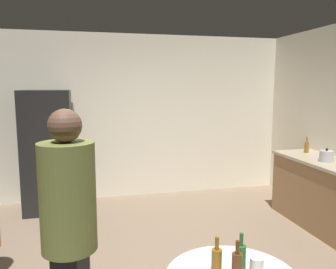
{
  "coord_description": "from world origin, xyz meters",
  "views": [
    {
      "loc": [
        -0.73,
        -3.06,
        1.85
      ],
      "look_at": [
        0.16,
        0.69,
        1.31
      ],
      "focal_mm": 36.55,
      "sensor_mm": 36.0,
      "label": 1
    }
  ],
  "objects_px": {
    "refrigerator": "(48,151)",
    "beer_bottle_green": "(241,256)",
    "beer_bottle_on_counter": "(307,147)",
    "person_in_olive_shirt": "(69,224)",
    "beer_bottle_brown": "(237,264)",
    "beer_bottle_amber": "(217,260)",
    "kettle": "(327,156)",
    "plastic_cup_white": "(257,266)"
  },
  "relations": [
    {
      "from": "beer_bottle_green",
      "to": "person_in_olive_shirt",
      "type": "distance_m",
      "value": 1.08
    },
    {
      "from": "kettle",
      "to": "beer_bottle_amber",
      "type": "distance_m",
      "value": 2.92
    },
    {
      "from": "beer_bottle_brown",
      "to": "person_in_olive_shirt",
      "type": "bearing_deg",
      "value": 159.32
    },
    {
      "from": "plastic_cup_white",
      "to": "person_in_olive_shirt",
      "type": "height_order",
      "value": "person_in_olive_shirt"
    },
    {
      "from": "refrigerator",
      "to": "beer_bottle_amber",
      "type": "height_order",
      "value": "refrigerator"
    },
    {
      "from": "kettle",
      "to": "beer_bottle_brown",
      "type": "relative_size",
      "value": 1.06
    },
    {
      "from": "refrigerator",
      "to": "beer_bottle_brown",
      "type": "xyz_separation_m",
      "value": [
        1.41,
        -3.53,
        -0.08
      ]
    },
    {
      "from": "kettle",
      "to": "plastic_cup_white",
      "type": "height_order",
      "value": "kettle"
    },
    {
      "from": "refrigerator",
      "to": "kettle",
      "type": "distance_m",
      "value": 3.88
    },
    {
      "from": "beer_bottle_on_counter",
      "to": "beer_bottle_green",
      "type": "relative_size",
      "value": 1.0
    },
    {
      "from": "beer_bottle_brown",
      "to": "beer_bottle_on_counter",
      "type": "bearing_deg",
      "value": 48.43
    },
    {
      "from": "kettle",
      "to": "beer_bottle_green",
      "type": "height_order",
      "value": "kettle"
    },
    {
      "from": "refrigerator",
      "to": "plastic_cup_white",
      "type": "xyz_separation_m",
      "value": [
        1.54,
        -3.53,
        -0.11
      ]
    },
    {
      "from": "beer_bottle_brown",
      "to": "beer_bottle_green",
      "type": "distance_m",
      "value": 0.11
    },
    {
      "from": "beer_bottle_brown",
      "to": "person_in_olive_shirt",
      "type": "distance_m",
      "value": 1.04
    },
    {
      "from": "beer_bottle_on_counter",
      "to": "beer_bottle_brown",
      "type": "bearing_deg",
      "value": -131.57
    },
    {
      "from": "beer_bottle_on_counter",
      "to": "plastic_cup_white",
      "type": "relative_size",
      "value": 2.09
    },
    {
      "from": "person_in_olive_shirt",
      "to": "beer_bottle_amber",
      "type": "bearing_deg",
      "value": 1.62
    },
    {
      "from": "refrigerator",
      "to": "beer_bottle_on_counter",
      "type": "bearing_deg",
      "value": -15.1
    },
    {
      "from": "refrigerator",
      "to": "person_in_olive_shirt",
      "type": "relative_size",
      "value": 1.04
    },
    {
      "from": "beer_bottle_amber",
      "to": "beer_bottle_green",
      "type": "distance_m",
      "value": 0.16
    },
    {
      "from": "refrigerator",
      "to": "kettle",
      "type": "relative_size",
      "value": 7.38
    },
    {
      "from": "beer_bottle_amber",
      "to": "beer_bottle_brown",
      "type": "bearing_deg",
      "value": -38.66
    },
    {
      "from": "beer_bottle_brown",
      "to": "person_in_olive_shirt",
      "type": "relative_size",
      "value": 0.13
    },
    {
      "from": "beer_bottle_brown",
      "to": "beer_bottle_green",
      "type": "relative_size",
      "value": 1.0
    },
    {
      "from": "beer_bottle_green",
      "to": "plastic_cup_white",
      "type": "distance_m",
      "value": 0.11
    },
    {
      "from": "kettle",
      "to": "beer_bottle_amber",
      "type": "height_order",
      "value": "kettle"
    },
    {
      "from": "beer_bottle_green",
      "to": "person_in_olive_shirt",
      "type": "xyz_separation_m",
      "value": [
        -1.03,
        0.27,
        0.19
      ]
    },
    {
      "from": "beer_bottle_amber",
      "to": "beer_bottle_brown",
      "type": "relative_size",
      "value": 1.0
    },
    {
      "from": "beer_bottle_on_counter",
      "to": "beer_bottle_brown",
      "type": "xyz_separation_m",
      "value": [
        -2.25,
        -2.54,
        -0.17
      ]
    },
    {
      "from": "person_in_olive_shirt",
      "to": "beer_bottle_on_counter",
      "type": "bearing_deg",
      "value": 54.1
    },
    {
      "from": "beer_bottle_on_counter",
      "to": "person_in_olive_shirt",
      "type": "relative_size",
      "value": 0.13
    },
    {
      "from": "beer_bottle_on_counter",
      "to": "person_in_olive_shirt",
      "type": "distance_m",
      "value": 3.88
    },
    {
      "from": "beer_bottle_on_counter",
      "to": "beer_bottle_amber",
      "type": "xyz_separation_m",
      "value": [
        -2.35,
        -2.46,
        -0.17
      ]
    },
    {
      "from": "kettle",
      "to": "person_in_olive_shirt",
      "type": "xyz_separation_m",
      "value": [
        -3.09,
        -1.6,
        0.04
      ]
    },
    {
      "from": "kettle",
      "to": "plastic_cup_white",
      "type": "xyz_separation_m",
      "value": [
        -2.01,
        -1.96,
        -0.18
      ]
    },
    {
      "from": "beer_bottle_on_counter",
      "to": "beer_bottle_amber",
      "type": "bearing_deg",
      "value": -133.6
    },
    {
      "from": "refrigerator",
      "to": "beer_bottle_green",
      "type": "relative_size",
      "value": 7.83
    },
    {
      "from": "beer_bottle_amber",
      "to": "kettle",
      "type": "bearing_deg",
      "value": 40.25
    },
    {
      "from": "kettle",
      "to": "beer_bottle_amber",
      "type": "relative_size",
      "value": 1.06
    },
    {
      "from": "beer_bottle_amber",
      "to": "beer_bottle_green",
      "type": "bearing_deg",
      "value": 5.06
    },
    {
      "from": "kettle",
      "to": "beer_bottle_green",
      "type": "relative_size",
      "value": 1.06
    }
  ]
}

